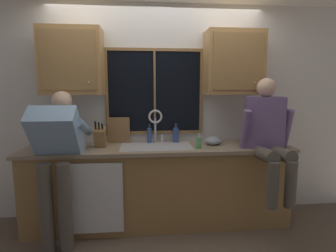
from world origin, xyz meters
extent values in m
cube|color=silver|center=(0.00, 0.06, 1.27)|extent=(5.33, 0.12, 2.55)
cube|color=black|center=(-0.03, -0.01, 1.52)|extent=(1.10, 0.02, 0.95)
cube|color=olive|center=(-0.03, -0.02, 2.02)|extent=(1.17, 0.02, 0.04)
cube|color=olive|center=(-0.03, -0.02, 1.03)|extent=(1.17, 0.02, 0.04)
cube|color=olive|center=(-0.60, -0.02, 1.52)|extent=(0.03, 0.02, 0.95)
cube|color=olive|center=(0.54, -0.02, 1.52)|extent=(0.03, 0.02, 0.95)
cube|color=olive|center=(-0.03, -0.02, 1.52)|extent=(0.02, 0.02, 0.95)
cube|color=#A07744|center=(0.00, -0.29, 0.44)|extent=(2.93, 0.58, 0.88)
cube|color=gray|center=(0.00, -0.31, 0.90)|extent=(2.99, 0.62, 0.04)
cube|color=white|center=(-0.69, -0.61, 0.46)|extent=(0.60, 0.02, 0.74)
cube|color=#B2844C|center=(-0.94, -0.17, 1.86)|extent=(0.65, 0.33, 0.72)
cube|color=#9D7443|center=(-0.94, -0.34, 1.86)|extent=(0.57, 0.01, 0.62)
sphere|color=#B2B2B7|center=(-0.74, -0.34, 1.63)|extent=(0.02, 0.02, 0.02)
cube|color=#B2844C|center=(0.88, -0.17, 1.86)|extent=(0.65, 0.33, 0.72)
cube|color=#9D7443|center=(0.88, -0.34, 1.86)|extent=(0.57, 0.01, 0.62)
sphere|color=#B2B2B7|center=(1.07, -0.34, 1.63)|extent=(0.02, 0.02, 0.02)
cube|color=#B7B7BC|center=(-0.03, -0.30, 0.91)|extent=(0.80, 0.46, 0.02)
cube|color=#9C9CA0|center=(-0.23, -0.30, 0.81)|extent=(0.36, 0.42, 0.20)
cube|color=#9C9CA0|center=(0.17, -0.30, 0.81)|extent=(0.36, 0.42, 0.20)
cube|color=#B7B7BC|center=(-0.03, -0.30, 0.81)|extent=(0.04, 0.42, 0.20)
cylinder|color=silver|center=(-0.03, -0.08, 1.07)|extent=(0.03, 0.03, 0.30)
torus|color=silver|center=(-0.03, -0.14, 1.24)|extent=(0.16, 0.02, 0.16)
cylinder|color=silver|center=(0.05, -0.08, 0.97)|extent=(0.03, 0.03, 0.09)
cylinder|color=#595147|center=(-1.10, -0.76, 0.44)|extent=(0.13, 0.13, 0.88)
cylinder|color=#595147|center=(-0.93, -0.76, 0.44)|extent=(0.13, 0.13, 0.88)
cube|color=#8CB2DB|center=(-1.02, -0.59, 1.12)|extent=(0.44, 0.52, 0.60)
sphere|color=beige|center=(-1.02, -0.36, 1.44)|extent=(0.21, 0.21, 0.21)
cylinder|color=#8CB2DB|center=(-1.24, -0.41, 1.17)|extent=(0.09, 0.52, 0.26)
cylinder|color=#8CB2DB|center=(-0.80, -0.41, 1.17)|extent=(0.09, 0.52, 0.26)
cylinder|color=#595147|center=(1.06, -0.69, 0.90)|extent=(0.14, 0.43, 0.16)
cylinder|color=#595147|center=(1.24, -0.69, 0.90)|extent=(0.14, 0.43, 0.16)
cylinder|color=#595147|center=(1.06, -0.91, 0.65)|extent=(0.11, 0.11, 0.46)
cylinder|color=#595147|center=(1.24, -0.91, 0.65)|extent=(0.11, 0.11, 0.46)
cube|color=slate|center=(1.15, -0.47, 1.20)|extent=(0.44, 0.29, 0.56)
sphere|color=beige|center=(1.15, -0.47, 1.58)|extent=(0.20, 0.20, 0.20)
cylinder|color=slate|center=(0.92, -0.52, 1.12)|extent=(0.08, 0.20, 0.47)
cylinder|color=slate|center=(1.38, -0.52, 1.12)|extent=(0.08, 0.20, 0.47)
cube|color=olive|center=(-0.65, -0.28, 1.02)|extent=(0.12, 0.18, 0.25)
cylinder|color=black|center=(-0.69, -0.34, 1.18)|extent=(0.02, 0.05, 0.09)
cylinder|color=black|center=(-0.65, -0.34, 1.17)|extent=(0.02, 0.04, 0.08)
cylinder|color=black|center=(-0.62, -0.34, 1.16)|extent=(0.02, 0.04, 0.06)
cube|color=#997047|center=(-0.46, -0.08, 1.07)|extent=(0.26, 0.09, 0.31)
ellipsoid|color=#8C99A8|center=(0.63, -0.27, 0.97)|extent=(0.20, 0.20, 0.10)
cylinder|color=#59A566|center=(0.43, -0.45, 0.98)|extent=(0.06, 0.06, 0.12)
cylinder|color=silver|center=(0.43, -0.45, 1.06)|extent=(0.02, 0.02, 0.04)
cylinder|color=silver|center=(0.43, -0.47, 1.08)|extent=(0.01, 0.04, 0.01)
cylinder|color=#334C8C|center=(-0.10, -0.11, 1.01)|extent=(0.05, 0.05, 0.18)
cylinder|color=navy|center=(-0.10, -0.11, 1.12)|extent=(0.02, 0.02, 0.04)
cylinder|color=black|center=(-0.10, -0.11, 1.15)|extent=(0.03, 0.03, 0.01)
cylinder|color=#334C8C|center=(0.22, -0.10, 1.01)|extent=(0.07, 0.07, 0.17)
cylinder|color=navy|center=(0.22, -0.10, 1.12)|extent=(0.03, 0.03, 0.04)
cylinder|color=black|center=(0.22, -0.10, 1.14)|extent=(0.04, 0.04, 0.01)
camera|label=1|loc=(-0.18, -3.28, 1.59)|focal=28.85mm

